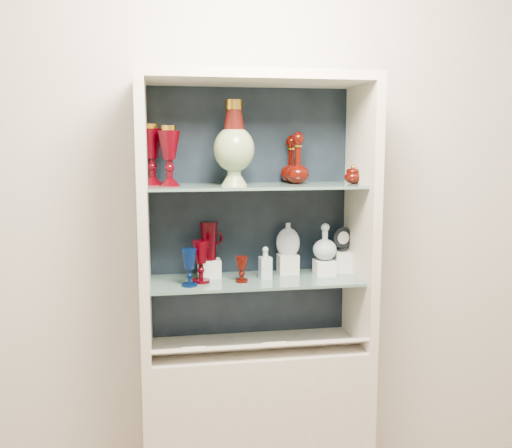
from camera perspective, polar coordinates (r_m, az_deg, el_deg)
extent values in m
cube|color=beige|center=(2.69, -0.79, 2.76)|extent=(3.50, 0.02, 2.80)
cube|color=beige|center=(2.77, 0.00, -19.34)|extent=(1.00, 0.40, 0.75)
cube|color=black|center=(2.66, -0.69, 1.09)|extent=(0.98, 0.02, 1.15)
cube|color=beige|center=(2.44, -11.16, 0.32)|extent=(0.04, 0.40, 1.15)
cube|color=beige|center=(2.60, 10.48, 0.79)|extent=(0.04, 0.40, 1.15)
cube|color=beige|center=(2.47, 0.00, 14.38)|extent=(1.00, 0.40, 0.04)
cube|color=slate|center=(2.55, -0.08, -5.65)|extent=(0.92, 0.34, 0.01)
cube|color=slate|center=(2.48, -0.08, 3.81)|extent=(0.92, 0.34, 0.01)
cube|color=beige|center=(2.50, 0.43, -12.22)|extent=(0.92, 0.17, 0.09)
cube|color=white|center=(2.51, 1.71, -11.82)|extent=(0.10, 0.06, 0.03)
cube|color=white|center=(2.47, -6.28, -12.21)|extent=(0.10, 0.06, 0.03)
cube|color=silver|center=(2.58, -4.69, -4.44)|extent=(0.10, 0.10, 0.08)
cube|color=silver|center=(2.65, 3.20, -4.01)|extent=(0.09, 0.09, 0.09)
cube|color=silver|center=(2.63, 6.86, -4.35)|extent=(0.09, 0.09, 0.07)
cube|color=silver|center=(2.70, 8.61, -3.74)|extent=(0.08, 0.08, 0.10)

